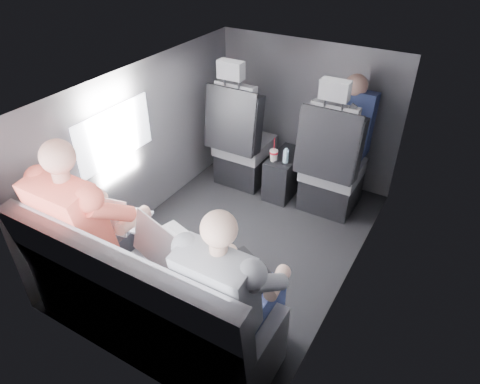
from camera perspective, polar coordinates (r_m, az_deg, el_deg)
The scene contains 20 objects.
floor at distance 3.56m, azimuth -0.32°, elevation -6.83°, with size 2.60×2.60×0.00m, color black.
ceiling at distance 2.86m, azimuth -0.41°, elevation 14.03°, with size 2.60×2.60×0.00m, color #B2B2AD.
panel_left at distance 3.64m, azimuth -12.73°, elevation 6.15°, with size 0.02×2.60×1.35m, color #56565B.
panel_right at distance 2.88m, azimuth 15.25°, elevation -2.38°, with size 0.02×2.60×1.35m, color #56565B.
panel_front at distance 4.20m, azimuth 8.84°, elevation 10.50°, with size 1.80×0.02×1.35m, color #56565B.
panel_back at distance 2.38m, azimuth -16.87°, elevation -12.03°, with size 1.80×0.02×1.35m, color #56565B.
side_window at distance 3.34m, azimuth -16.32°, elevation 7.31°, with size 0.02×0.75×0.42m, color white.
seatbelt at distance 3.48m, azimuth 11.82°, elevation 7.21°, with size 0.05×0.01×0.65m, color black.
front_seat_left at distance 4.12m, azimuth 0.20°, elevation 6.18°, with size 0.52×0.58×1.26m.
front_seat_right at distance 3.81m, azimuth 12.02°, elevation 2.84°, with size 0.52×0.58×1.26m.
center_console at distance 4.07m, azimuth 5.97°, elevation 2.39°, with size 0.24×0.48×0.41m.
rear_bench at distance 2.75m, azimuth -12.04°, elevation -14.41°, with size 1.60×0.57×0.92m.
soda_cup at distance 3.86m, azimuth 4.52°, elevation 4.94°, with size 0.08×0.08×0.23m.
water_bottle at distance 3.83m, azimuth 6.13°, elevation 4.74°, with size 0.05×0.05×0.15m.
laptop_white at distance 2.91m, azimuth -16.19°, elevation -3.18°, with size 0.37×0.37×0.25m.
laptop_silver at distance 2.62m, azimuth -9.63°, elevation -6.79°, with size 0.45×0.44×0.27m.
laptop_black at distance 2.41m, azimuth -0.17°, elevation -10.71°, with size 0.43×0.46×0.26m.
passenger_rear_left at distance 2.84m, azimuth -19.19°, elevation -4.24°, with size 0.55×0.66×1.30m.
passenger_rear_right at distance 2.33m, azimuth -1.07°, elevation -13.11°, with size 0.49×0.61×1.21m.
passenger_front_right at distance 3.86m, azimuth 14.47°, elevation 8.76°, with size 0.38×0.38×0.75m.
Camera 1 is at (1.37, -2.31, 2.34)m, focal length 32.00 mm.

